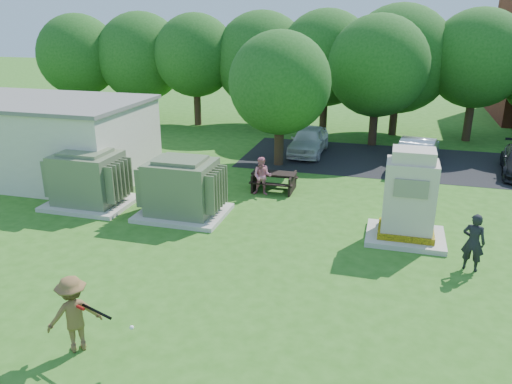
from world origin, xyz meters
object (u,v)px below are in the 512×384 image
(batter, at_px, (74,314))
(person_by_generator, at_px, (473,242))
(transformer_right, at_px, (182,189))
(person_at_picnic, at_px, (262,176))
(car_white, at_px, (309,140))
(car_silver_a, at_px, (418,152))
(generator_cabinet, at_px, (409,201))
(picnic_table, at_px, (274,179))
(transformer_left, at_px, (88,180))

(batter, bearing_deg, person_by_generator, 174.41)
(person_by_generator, bearing_deg, transformer_right, 7.17)
(person_at_picnic, xyz_separation_m, car_white, (0.66, 6.56, -0.07))
(transformer_right, relative_size, car_silver_a, 0.70)
(generator_cabinet, xyz_separation_m, batter, (-6.66, -7.55, -0.42))
(person_by_generator, distance_m, person_at_picnic, 8.31)
(generator_cabinet, bearing_deg, batter, -131.39)
(person_by_generator, xyz_separation_m, car_white, (-6.44, 10.86, -0.14))
(generator_cabinet, distance_m, batter, 10.08)
(generator_cabinet, relative_size, picnic_table, 1.68)
(generator_cabinet, distance_m, car_white, 10.42)
(picnic_table, distance_m, car_silver_a, 7.50)
(batter, relative_size, car_white, 0.42)
(picnic_table, bearing_deg, transformer_right, -125.63)
(person_at_picnic, bearing_deg, car_white, 77.78)
(person_at_picnic, bearing_deg, person_by_generator, -37.64)
(person_by_generator, relative_size, car_white, 0.41)
(batter, height_order, person_by_generator, batter)
(person_by_generator, bearing_deg, car_silver_a, -66.58)
(transformer_right, xyz_separation_m, car_white, (2.79, 9.33, -0.29))
(transformer_left, xyz_separation_m, transformer_right, (3.70, 0.00, 0.00))
(transformer_right, relative_size, batter, 1.77)
(transformer_left, distance_m, batter, 8.77)
(generator_cabinet, height_order, person_at_picnic, generator_cabinet)
(transformer_right, xyz_separation_m, picnic_table, (2.45, 3.42, -0.51))
(picnic_table, xyz_separation_m, person_at_picnic, (-0.32, -0.65, 0.29))
(picnic_table, relative_size, car_white, 0.43)
(person_by_generator, bearing_deg, person_at_picnic, -14.60)
(generator_cabinet, distance_m, car_silver_a, 8.39)
(car_white, bearing_deg, person_by_generator, -58.46)
(transformer_right, bearing_deg, person_at_picnic, 52.40)
(car_silver_a, bearing_deg, picnic_table, 50.52)
(picnic_table, relative_size, batter, 1.02)
(car_white, relative_size, car_silver_a, 0.94)
(batter, xyz_separation_m, person_by_generator, (8.38, 5.96, -0.02))
(transformer_right, relative_size, picnic_table, 1.73)
(car_white, bearing_deg, car_silver_a, -9.05)
(car_silver_a, bearing_deg, person_by_generator, 105.62)
(transformer_left, distance_m, person_at_picnic, 6.46)
(transformer_right, height_order, generator_cabinet, generator_cabinet)
(generator_cabinet, xyz_separation_m, picnic_table, (-5.07, 3.36, -0.81))
(car_silver_a, bearing_deg, generator_cabinet, 95.17)
(transformer_right, distance_m, generator_cabinet, 7.52)
(batter, height_order, car_silver_a, batter)
(generator_cabinet, relative_size, batter, 1.71)
(transformer_left, xyz_separation_m, person_by_generator, (12.94, -1.53, -0.14))
(picnic_table, height_order, car_white, car_white)
(batter, xyz_separation_m, car_silver_a, (7.18, 15.90, -0.14))
(transformer_left, relative_size, picnic_table, 1.73)
(transformer_right, bearing_deg, batter, -83.44)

